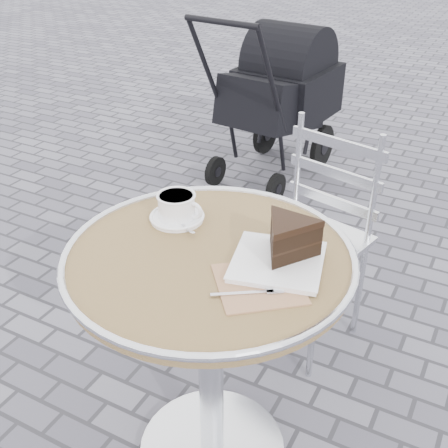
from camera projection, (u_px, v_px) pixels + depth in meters
The scene contains 5 objects.
cafe_table at pixel (210, 307), 1.44m from camera, with size 0.72×0.72×0.74m.
cappuccino_set at pixel (177, 209), 1.49m from camera, with size 0.16×0.14×0.07m.
cake_plate_set at pixel (286, 243), 1.31m from camera, with size 0.26×0.36×0.11m.
bistro_chair at pixel (321, 212), 1.99m from camera, with size 0.44×0.44×0.82m.
baby_stroller at pixel (278, 101), 3.24m from camera, with size 0.53×0.99×0.99m.
Camera 1 is at (0.56, -0.98, 1.49)m, focal length 45.00 mm.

